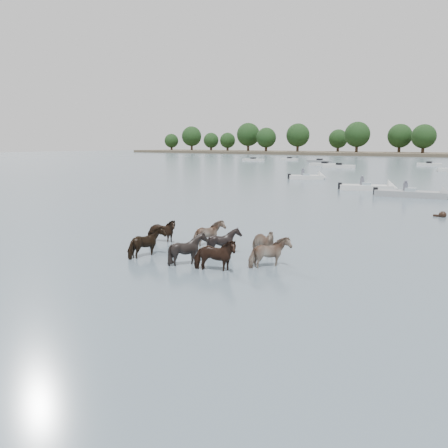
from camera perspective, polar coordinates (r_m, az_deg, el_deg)
The scene contains 8 objects.
ground at distance 17.03m, azimuth 0.24°, elevation -4.32°, with size 400.00×400.00×0.00m, color #495969.
shoreline at distance 181.80m, azimuth 10.07°, elevation 8.81°, with size 160.00×30.00×1.00m, color #4C4233.
pony_herd at distance 17.14m, azimuth -2.15°, elevation -2.69°, with size 7.28×4.39×1.32m.
swimming_pony at distance 29.35m, azimuth 25.68°, elevation 1.00°, with size 0.72×0.44×0.44m.
motorboat_a at distance 43.63m, azimuth 18.41°, elevation 4.33°, with size 5.33×3.39×1.92m.
motorboat_b at distance 39.28m, azimuth 23.51°, elevation 3.42°, with size 6.06×2.52×1.92m.
motorboat_f at distance 55.29m, azimuth 10.97°, elevation 5.79°, with size 4.57×3.73×1.92m.
treeline at distance 179.80m, azimuth 10.81°, elevation 10.75°, with size 144.44×20.12×12.45m.
Camera 1 is at (9.62, -13.40, 4.25)m, focal length 36.37 mm.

